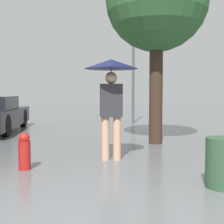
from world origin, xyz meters
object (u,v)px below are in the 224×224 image
pedestrian (111,83)px  trash_bin (223,163)px  street_lamp (133,57)px  fire_hydrant (24,151)px  tree (157,1)px

pedestrian → trash_bin: (1.41, -1.89, -1.17)m
pedestrian → trash_bin: bearing=-53.2°
pedestrian → street_lamp: street_lamp is taller
pedestrian → trash_bin: pedestrian is taller
street_lamp → trash_bin: 9.21m
pedestrian → fire_hydrant: (-1.56, -0.62, -1.20)m
street_lamp → trash_bin: street_lamp is taller
street_lamp → trash_bin: size_ratio=5.96×
street_lamp → fire_hydrant: (-3.10, -7.61, -2.48)m
tree → fire_hydrant: tree is taller
pedestrian → fire_hydrant: bearing=-158.3°
pedestrian → tree: tree is taller
pedestrian → trash_bin: 2.64m
trash_bin → tree: bearing=91.4°
tree → street_lamp: bearing=87.5°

